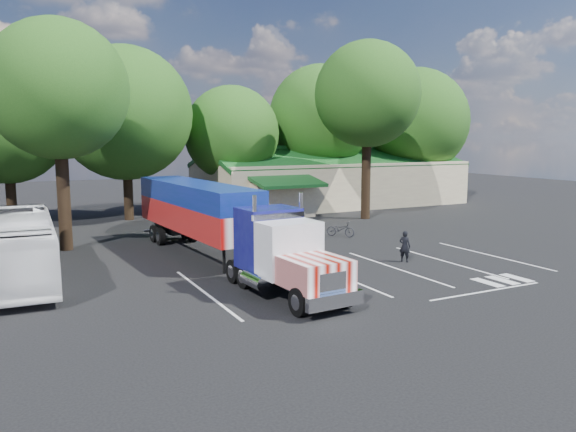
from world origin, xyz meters
name	(u,v)px	position (x,y,z in m)	size (l,w,h in m)	color
ground	(281,252)	(0.00, 0.00, 0.00)	(120.00, 120.00, 0.00)	black
event_hall	(328,181)	(13.74, 17.81, 2.21)	(24.20, 14.12, 5.55)	beige
tree_row_b	(6,125)	(-13.00, 17.80, 7.13)	(8.40, 8.40, 11.35)	black
tree_row_c	(125,113)	(-5.00, 16.20, 8.04)	(10.00, 10.00, 13.05)	black
tree_row_d	(232,133)	(4.00, 17.50, 6.58)	(8.00, 8.00, 10.60)	black
tree_row_e	(321,117)	(13.00, 18.00, 8.09)	(9.60, 9.60, 12.90)	black
tree_row_f	(415,122)	(23.00, 16.80, 7.79)	(10.40, 10.40, 13.00)	black
tree_near_left	(58,90)	(-10.50, 6.00, 8.81)	(7.60, 7.60, 12.65)	black
tree_near_right	(368,95)	(11.50, 8.50, 9.46)	(8.00, 8.00, 13.50)	black
semi_truck	(215,217)	(-4.06, -0.65, 2.28)	(3.87, 19.34, 4.03)	black
woman	(405,246)	(4.50, -5.06, 0.80)	(0.58, 0.38, 1.60)	black
bicycle	(341,229)	(5.50, 2.59, 0.48)	(0.64, 1.85, 0.97)	black
tour_bus	(23,248)	(-12.85, -0.48, 1.49)	(2.50, 10.67, 2.97)	silver
silver_sedan	(272,205)	(6.07, 14.00, 0.72)	(1.53, 4.38, 1.44)	#A2A5AA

